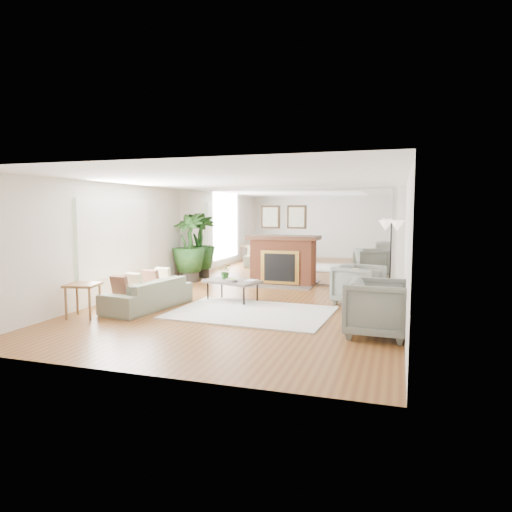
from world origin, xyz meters
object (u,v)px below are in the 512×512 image
(fireplace, at_px, (282,260))
(floor_lamp, at_px, (391,232))
(coffee_table, at_px, (232,282))
(armchair_back, at_px, (359,285))
(armchair_front, at_px, (378,308))
(sofa, at_px, (148,294))
(potted_ficus, at_px, (189,245))
(side_table, at_px, (83,289))

(fireplace, distance_m, floor_lamp, 2.94)
(fireplace, relative_size, coffee_table, 1.59)
(armchair_back, height_order, armchair_front, armchair_front)
(fireplace, xyz_separation_m, sofa, (-1.81, -3.52, -0.37))
(armchair_back, distance_m, potted_ficus, 5.00)
(sofa, bearing_deg, side_table, -26.79)
(potted_ficus, bearing_deg, floor_lamp, -7.59)
(potted_ficus, bearing_deg, side_table, -89.67)
(side_table, distance_m, potted_ficus, 4.41)
(side_table, bearing_deg, coffee_table, 46.26)
(armchair_back, xyz_separation_m, side_table, (-4.64, -2.67, 0.11))
(coffee_table, relative_size, sofa, 0.65)
(sofa, height_order, armchair_back, armchair_back)
(coffee_table, relative_size, armchair_back, 1.44)
(sofa, relative_size, potted_ficus, 1.07)
(armchair_back, xyz_separation_m, floor_lamp, (0.59, 1.01, 1.05))
(fireplace, bearing_deg, coffee_table, -100.96)
(fireplace, bearing_deg, armchair_front, -58.29)
(sofa, distance_m, floor_lamp, 5.36)
(fireplace, relative_size, armchair_back, 2.29)
(fireplace, height_order, potted_ficus, fireplace)
(coffee_table, relative_size, floor_lamp, 0.75)
(coffee_table, relative_size, side_table, 1.98)
(coffee_table, bearing_deg, armchair_front, -30.74)
(sofa, bearing_deg, armchair_back, 121.08)
(side_table, bearing_deg, fireplace, 60.94)
(armchair_front, distance_m, side_table, 5.13)
(coffee_table, height_order, armchair_back, armchair_back)
(armchair_back, bearing_deg, armchair_front, -150.15)
(potted_ficus, bearing_deg, armchair_front, -38.19)
(fireplace, bearing_deg, floor_lamp, -17.64)
(side_table, bearing_deg, armchair_back, 29.90)
(armchair_front, bearing_deg, coffee_table, 61.17)
(sofa, xyz_separation_m, side_table, (-0.72, -1.02, 0.23))
(floor_lamp, bearing_deg, sofa, -149.43)
(potted_ficus, bearing_deg, fireplace, 3.57)
(sofa, distance_m, potted_ficus, 3.51)
(coffee_table, distance_m, armchair_back, 2.63)
(coffee_table, xyz_separation_m, armchair_front, (3.06, -1.82, 0.02))
(coffee_table, height_order, potted_ficus, potted_ficus)
(fireplace, distance_m, potted_ficus, 2.57)
(armchair_back, bearing_deg, potted_ficus, 87.89)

